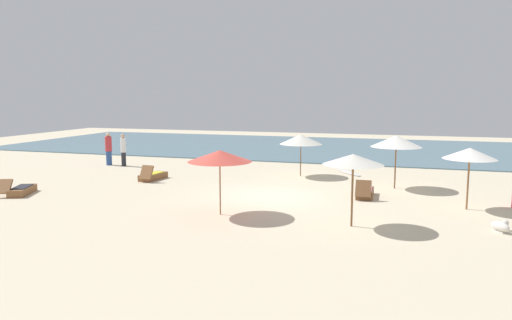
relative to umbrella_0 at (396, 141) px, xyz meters
name	(u,v)px	position (x,y,z in m)	size (l,w,h in m)	color
ground_plane	(271,197)	(-4.46, -3.09, -1.96)	(60.00, 60.00, 0.00)	beige
ocean_water	(334,148)	(-4.46, 13.91, -1.93)	(48.00, 16.00, 0.06)	slate
umbrella_0	(396,141)	(0.00, 0.00, 0.00)	(2.05, 2.05, 2.20)	brown
umbrella_1	(353,160)	(-1.10, -6.32, 0.03)	(1.77, 1.77, 2.15)	brown
umbrella_2	(470,154)	(2.40, -3.05, -0.05)	(1.74, 1.74, 2.10)	brown
umbrella_3	(301,139)	(-4.34, 1.80, -0.20)	(2.01, 2.01, 1.99)	brown
umbrella_4	(220,156)	(-5.30, -6.16, -0.05)	(2.07, 2.07, 2.10)	olive
lounger_0	(153,176)	(-10.56, -1.18, -1.78)	(0.75, 1.68, 0.75)	brown
lounger_1	(21,190)	(-13.85, -5.56, -1.78)	(1.19, 1.80, 0.66)	brown
lounger_2	(365,192)	(-1.04, -2.08, -1.78)	(0.63, 1.64, 0.74)	brown
person_1	(109,149)	(-15.13, 2.19, -1.06)	(0.37, 0.37, 1.78)	#2D4C8C
person_2	(123,150)	(-14.14, 2.09, -1.06)	(0.32, 0.32, 1.74)	#26262D
dog	(501,226)	(3.00, -5.67, -1.79)	(0.58, 0.65, 0.32)	silver
surfboard	(348,172)	(-2.25, 3.39, -1.92)	(1.66, 2.14, 0.07)	silver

